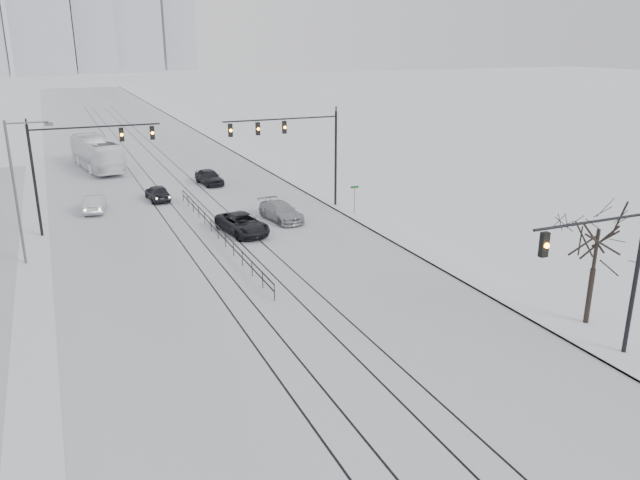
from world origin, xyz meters
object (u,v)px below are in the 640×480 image
at_px(bare_tree, 597,239).
at_px(sedan_nb_right, 281,212).
at_px(sedan_sb_outer, 95,203).
at_px(sedan_sb_inner, 158,193).
at_px(traffic_mast_near, 611,265).
at_px(sedan_nb_front, 242,224).
at_px(box_truck, 97,154).
at_px(sedan_nb_far, 209,177).

height_order(bare_tree, sedan_nb_right, bare_tree).
bearing_deg(sedan_sb_outer, bare_tree, 132.08).
height_order(sedan_sb_inner, sedan_nb_right, sedan_nb_right).
height_order(traffic_mast_near, sedan_nb_front, traffic_mast_near).
relative_size(sedan_sb_inner, box_truck, 0.33).
bearing_deg(sedan_nb_right, sedan_sb_inner, 118.69).
height_order(sedan_nb_right, box_truck, box_truck).
relative_size(traffic_mast_near, sedan_nb_front, 1.33).
height_order(bare_tree, sedan_nb_far, bare_tree).
xyz_separation_m(sedan_nb_front, sedan_nb_far, (1.72, 16.94, 0.01)).
bearing_deg(sedan_nb_right, box_truck, 104.78).
distance_m(sedan_nb_right, sedan_nb_far, 14.95).
relative_size(bare_tree, sedan_nb_right, 1.23).
relative_size(sedan_nb_front, sedan_nb_far, 1.20).
bearing_deg(traffic_mast_near, sedan_nb_front, 109.63).
height_order(sedan_sb_inner, sedan_nb_front, sedan_nb_front).
bearing_deg(bare_tree, sedan_nb_far, 103.80).
bearing_deg(sedan_nb_far, bare_tree, -83.36).
bearing_deg(sedan_nb_far, box_truck, 120.40).
bearing_deg(sedan_sb_outer, sedan_sb_inner, -151.97).
distance_m(traffic_mast_near, sedan_nb_right, 27.51).
distance_m(sedan_sb_outer, sedan_nb_right, 15.71).
distance_m(traffic_mast_near, box_truck, 56.29).
bearing_deg(sedan_nb_far, sedan_sb_outer, -157.87).
height_order(sedan_sb_inner, box_truck, box_truck).
xyz_separation_m(sedan_nb_right, box_truck, (-11.42, 26.99, 1.01)).
height_order(traffic_mast_near, sedan_nb_far, traffic_mast_near).
xyz_separation_m(bare_tree, sedan_nb_front, (-11.20, 21.64, -3.76)).
bearing_deg(traffic_mast_near, bare_tree, 51.24).
relative_size(sedan_nb_front, box_truck, 0.43).
bearing_deg(sedan_nb_front, traffic_mast_near, -79.82).
distance_m(sedan_sb_outer, sedan_nb_front, 14.24).
xyz_separation_m(sedan_sb_inner, sedan_nb_far, (5.72, 4.44, 0.05)).
bearing_deg(sedan_sb_inner, sedan_nb_right, 123.63).
bearing_deg(sedan_sb_inner, box_truck, -80.83).
bearing_deg(sedan_sb_outer, sedan_nb_front, 140.86).
distance_m(sedan_nb_front, sedan_nb_far, 17.02).
height_order(sedan_sb_inner, sedan_sb_outer, sedan_sb_outer).
bearing_deg(sedan_nb_front, bare_tree, -72.09).
height_order(sedan_sb_outer, box_truck, box_truck).
bearing_deg(sedan_nb_front, sedan_nb_right, 19.94).
distance_m(traffic_mast_near, sedan_nb_front, 26.45).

